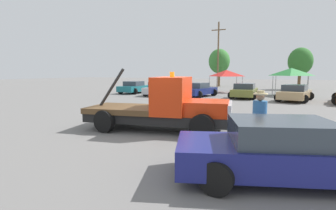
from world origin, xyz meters
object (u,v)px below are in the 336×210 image
object	(u,v)px
tow_truck	(165,108)
parked_car_silver	(160,89)
parked_car_tan	(295,93)
foreground_car	(289,151)
tree_left	(219,61)
parked_car_teal	(135,87)
parked_car_navy	(198,90)
canopy_tent_green	(291,72)
parked_car_olive	(245,91)
canopy_tent_red	(226,73)
person_near_truck	(259,117)
utility_pole	(218,53)
tree_center	(300,61)

from	to	relation	value
tow_truck	parked_car_silver	xyz separation A→B (m)	(-7.92, 13.93, -0.28)
tow_truck	parked_car_tan	distance (m)	15.02
foreground_car	tree_left	size ratio (longest dim) A/B	0.87
parked_car_teal	parked_car_navy	size ratio (longest dim) A/B	0.94
canopy_tent_green	parked_car_olive	bearing A→B (deg)	-126.54
canopy_tent_green	canopy_tent_red	bearing A→B (deg)	172.17
tow_truck	parked_car_teal	bearing A→B (deg)	115.60
person_near_truck	canopy_tent_red	distance (m)	23.27
foreground_car	parked_car_silver	bearing A→B (deg)	105.15
parked_car_navy	foreground_car	bearing A→B (deg)	-144.09
parked_car_olive	utility_pole	bearing A→B (deg)	21.70
parked_car_navy	canopy_tent_green	bearing A→B (deg)	-45.25
tree_left	utility_pole	world-z (taller)	utility_pole
utility_pole	tree_center	bearing A→B (deg)	-1.09
tow_truck	parked_car_silver	size ratio (longest dim) A/B	1.29
tree_left	parked_car_silver	bearing A→B (deg)	-91.61
tow_truck	tree_left	size ratio (longest dim) A/B	1.00
parked_car_teal	canopy_tent_green	xyz separation A→B (m)	(15.53, 4.89, 1.71)
foreground_car	canopy_tent_green	bearing A→B (deg)	71.00
parked_car_olive	canopy_tent_red	world-z (taller)	canopy_tent_red
tow_truck	parked_car_navy	xyz separation A→B (m)	(-3.98, 14.34, -0.28)
canopy_tent_red	parked_car_teal	bearing A→B (deg)	-146.35
parked_car_navy	utility_pole	xyz separation A→B (m)	(-2.99, 16.32, 4.56)
tow_truck	canopy_tent_green	world-z (taller)	canopy_tent_green
person_near_truck	parked_car_tan	distance (m)	15.85
parked_car_silver	canopy_tent_red	size ratio (longest dim) A/B	1.51
parked_car_teal	canopy_tent_green	bearing A→B (deg)	-73.52
tree_center	parked_car_navy	bearing A→B (deg)	-117.54
parked_car_navy	parked_car_olive	size ratio (longest dim) A/B	1.05
parked_car_tan	tree_left	world-z (taller)	tree_left
parked_car_teal	tree_center	distance (m)	22.61
parked_car_navy	tree_left	size ratio (longest dim) A/B	0.76
parked_car_teal	utility_pole	distance (m)	17.05
tow_truck	parked_car_olive	distance (m)	15.01
tree_left	parked_car_navy	bearing A→B (deg)	-79.55
tow_truck	tree_left	world-z (taller)	tree_left
parked_car_olive	person_near_truck	bearing A→B (deg)	-170.66
parked_car_teal	person_near_truck	bearing A→B (deg)	-137.50
parked_car_silver	utility_pole	size ratio (longest dim) A/B	0.48
tow_truck	canopy_tent_red	bearing A→B (deg)	85.64
parked_car_tan	utility_pole	distance (m)	20.35
parked_car_navy	parked_car_tan	bearing A→B (deg)	-80.18
person_near_truck	parked_car_tan	bearing A→B (deg)	-51.59
person_near_truck	utility_pole	bearing A→B (deg)	-31.14
canopy_tent_red	parked_car_olive	bearing A→B (deg)	-60.78
canopy_tent_green	tree_left	world-z (taller)	tree_left
tow_truck	tree_center	bearing A→B (deg)	69.18
parked_car_olive	utility_pole	world-z (taller)	utility_pole
parked_car_navy	parked_car_silver	bearing A→B (deg)	105.51
parked_car_navy	tree_center	distance (m)	18.43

